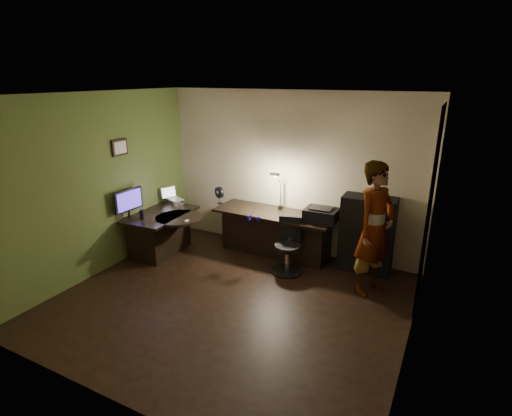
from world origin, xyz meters
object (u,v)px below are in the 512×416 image
at_px(desk_left, 162,233).
at_px(office_chair, 288,247).
at_px(cabinet, 367,234).
at_px(desk_right, 274,234).
at_px(person, 375,229).
at_px(monitor, 129,208).

bearing_deg(desk_left, office_chair, 5.61).
bearing_deg(cabinet, desk_left, -164.78).
distance_m(desk_left, desk_right, 1.90).
relative_size(desk_right, person, 1.08).
height_order(cabinet, person, person).
xyz_separation_m(desk_left, office_chair, (2.18, 0.31, 0.07)).
relative_size(desk_left, person, 0.66).
xyz_separation_m(desk_right, person, (1.72, -0.47, 0.56)).
relative_size(desk_left, cabinet, 1.04).
distance_m(cabinet, person, 0.74).
bearing_deg(desk_right, monitor, -148.16).
height_order(cabinet, office_chair, cabinet).
height_order(desk_left, desk_right, desk_right).
xyz_separation_m(desk_left, cabinet, (3.22, 0.96, 0.24)).
height_order(desk_left, monitor, monitor).
distance_m(desk_right, person, 1.86).
relative_size(cabinet, person, 0.64).
distance_m(desk_right, cabinet, 1.52).
relative_size(cabinet, monitor, 2.17).
bearing_deg(desk_right, office_chair, -45.98).
bearing_deg(cabinet, person, -72.22).
bearing_deg(monitor, desk_left, 55.98).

